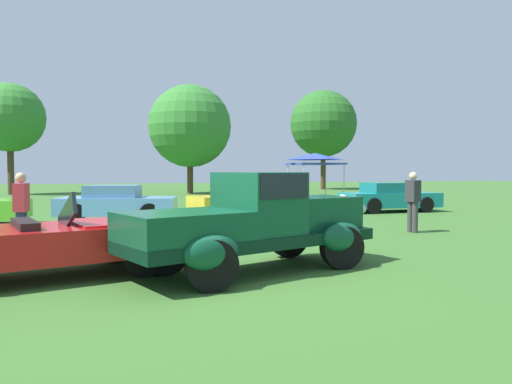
% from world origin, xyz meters
% --- Properties ---
extents(ground_plane, '(120.00, 120.00, 0.00)m').
position_xyz_m(ground_plane, '(0.00, 0.00, 0.00)').
color(ground_plane, '#386628').
extents(feature_pickup_truck, '(4.73, 2.98, 1.70)m').
position_xyz_m(feature_pickup_truck, '(0.52, 0.16, 0.87)').
color(feature_pickup_truck, black).
rests_on(feature_pickup_truck, ground_plane).
extents(neighbor_convertible, '(4.42, 2.77, 1.40)m').
position_xyz_m(neighbor_convertible, '(-2.64, 0.73, 0.58)').
color(neighbor_convertible, red).
rests_on(neighbor_convertible, ground_plane).
extents(show_car_skyblue, '(4.23, 2.53, 1.22)m').
position_xyz_m(show_car_skyblue, '(-1.62, 9.81, 0.60)').
color(show_car_skyblue, '#669EDB').
rests_on(show_car_skyblue, ground_plane).
extents(show_car_yellow, '(4.66, 2.66, 1.22)m').
position_xyz_m(show_car_yellow, '(3.15, 9.98, 0.60)').
color(show_car_yellow, yellow).
rests_on(show_car_yellow, ground_plane).
extents(show_car_teal, '(4.03, 1.75, 1.22)m').
position_xyz_m(show_car_teal, '(9.39, 10.27, 0.60)').
color(show_car_teal, teal).
rests_on(show_car_teal, ground_plane).
extents(spectator_between_cars, '(0.29, 0.43, 1.69)m').
position_xyz_m(spectator_between_cars, '(-3.64, 3.55, 0.91)').
color(spectator_between_cars, '#283351').
rests_on(spectator_between_cars, ground_plane).
extents(spectator_by_row, '(0.27, 0.42, 1.69)m').
position_xyz_m(spectator_by_row, '(6.25, 4.02, 0.91)').
color(spectator_by_row, '#383838').
rests_on(spectator_by_row, ground_plane).
extents(canopy_tent_left_field, '(2.66, 2.66, 2.71)m').
position_xyz_m(canopy_tent_left_field, '(9.27, 17.79, 2.42)').
color(canopy_tent_left_field, '#B7B7BC').
rests_on(canopy_tent_left_field, ground_plane).
extents(treeline_far_left, '(4.88, 4.88, 7.93)m').
position_xyz_m(treeline_far_left, '(-8.60, 30.76, 5.46)').
color(treeline_far_left, '#47331E').
rests_on(treeline_far_left, ground_plane).
extents(treeline_mid_left, '(6.07, 6.07, 8.03)m').
position_xyz_m(treeline_mid_left, '(3.86, 28.45, 4.98)').
color(treeline_mid_left, '#47331E').
rests_on(treeline_mid_left, ground_plane).
extents(treeline_center, '(6.03, 6.03, 8.99)m').
position_xyz_m(treeline_center, '(16.82, 33.44, 5.96)').
color(treeline_center, '#47331E').
rests_on(treeline_center, ground_plane).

